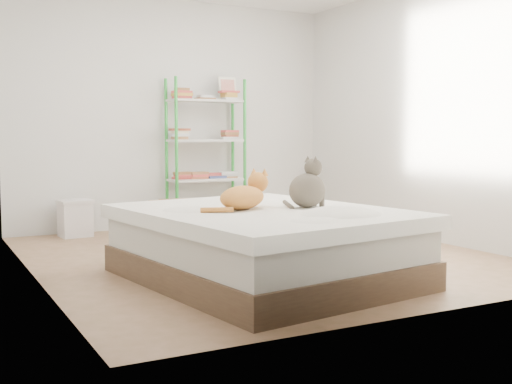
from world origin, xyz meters
TOP-DOWN VIEW (x-y plane):
  - room at (0.00, 0.00)m, footprint 3.81×4.21m
  - bed at (-0.43, -0.86)m, footprint 1.91×2.26m
  - orange_cat at (-0.57, -0.80)m, footprint 0.61×0.53m
  - grey_cat at (-0.09, -0.91)m, footprint 0.38×0.34m
  - shelf_unit at (0.31, 1.88)m, footprint 0.88×0.36m
  - cardboard_box at (-0.28, 1.25)m, footprint 0.59×0.58m
  - white_bin at (-1.20, 1.85)m, footprint 0.36×0.33m

SIDE VIEW (x-z plane):
  - cardboard_box at x=-0.28m, z-range -0.03..0.41m
  - white_bin at x=-1.20m, z-range 0.00..0.39m
  - bed at x=-0.43m, z-range 0.00..0.52m
  - orange_cat at x=-0.57m, z-range 0.52..0.74m
  - grey_cat at x=-0.09m, z-range 0.52..0.89m
  - shelf_unit at x=0.31m, z-range -0.06..1.68m
  - room at x=0.00m, z-range 0.00..2.61m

